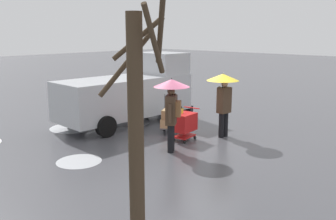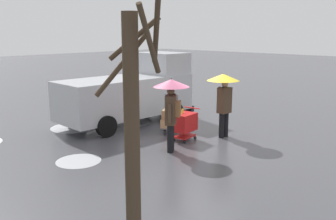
% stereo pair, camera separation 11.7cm
% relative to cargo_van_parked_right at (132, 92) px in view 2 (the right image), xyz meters
% --- Properties ---
extents(ground_plane, '(90.00, 90.00, 0.00)m').
position_rel_cargo_van_parked_right_xyz_m(ground_plane, '(-3.38, 0.21, -1.18)').
color(ground_plane, '#4C4C51').
extents(slush_patch_near_cluster, '(1.67, 1.67, 0.01)m').
position_rel_cargo_van_parked_right_xyz_m(slush_patch_near_cluster, '(0.95, 1.98, -1.18)').
color(slush_patch_near_cluster, '#ADAFB5').
rests_on(slush_patch_near_cluster, ground).
extents(slush_patch_under_van, '(1.21, 1.21, 0.01)m').
position_rel_cargo_van_parked_right_xyz_m(slush_patch_under_van, '(-2.24, 3.90, -1.18)').
color(slush_patch_under_van, '#ADAFB5').
rests_on(slush_patch_under_van, ground).
extents(slush_patch_mid_street, '(1.54, 1.54, 0.01)m').
position_rel_cargo_van_parked_right_xyz_m(slush_patch_mid_street, '(0.05, 0.02, -1.18)').
color(slush_patch_mid_street, '#999BA0').
rests_on(slush_patch_mid_street, ground).
extents(cargo_van_parked_right, '(2.37, 5.42, 2.60)m').
position_rel_cargo_van_parked_right_xyz_m(cargo_van_parked_right, '(0.00, 0.00, 0.00)').
color(cargo_van_parked_right, '#B7BABF').
rests_on(cargo_van_parked_right, ground).
extents(shopping_cart_vendor, '(0.64, 0.88, 1.04)m').
position_rel_cargo_van_parked_right_xyz_m(shopping_cart_vendor, '(-3.04, 0.45, -0.61)').
color(shopping_cart_vendor, red).
rests_on(shopping_cart_vendor, ground).
extents(hand_dolly_boxes, '(0.77, 0.85, 1.32)m').
position_rel_cargo_van_parked_right_xyz_m(hand_dolly_boxes, '(-2.13, 0.18, -0.68)').
color(hand_dolly_boxes, '#515156').
rests_on(hand_dolly_boxes, ground).
extents(pedestrian_pink_side, '(1.04, 1.04, 2.15)m').
position_rel_cargo_van_parked_right_xyz_m(pedestrian_pink_side, '(-3.73, -0.67, 0.41)').
color(pedestrian_pink_side, black).
rests_on(pedestrian_pink_side, ground).
extents(pedestrian_black_side, '(1.04, 1.04, 2.15)m').
position_rel_cargo_van_parked_right_xyz_m(pedestrian_black_side, '(-3.47, 1.53, 0.39)').
color(pedestrian_black_side, black).
rests_on(pedestrian_black_side, ground).
extents(bare_tree_near, '(1.19, 0.87, 4.00)m').
position_rel_cargo_van_parked_right_xyz_m(bare_tree_near, '(-6.46, 5.62, 0.85)').
color(bare_tree_near, '#423323').
rests_on(bare_tree_near, ground).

